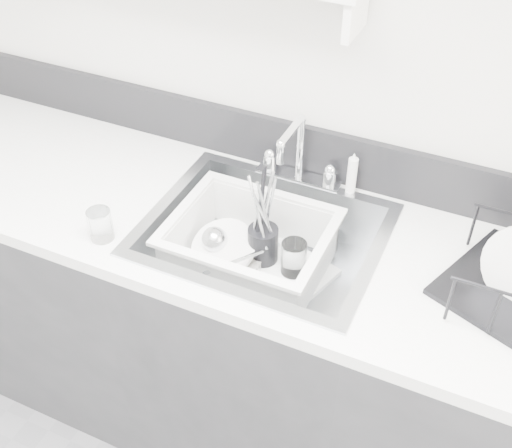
% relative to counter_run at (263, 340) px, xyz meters
% --- Properties ---
extents(counter_run, '(3.20, 0.62, 0.92)m').
position_rel_counter_run_xyz_m(counter_run, '(0.00, 0.00, 0.00)').
color(counter_run, '#27272A').
rests_on(counter_run, ground).
extents(backsplash, '(3.20, 0.02, 0.16)m').
position_rel_counter_run_xyz_m(backsplash, '(0.00, 0.30, 0.54)').
color(backsplash, black).
rests_on(backsplash, counter_run).
extents(sink, '(0.64, 0.52, 0.20)m').
position_rel_counter_run_xyz_m(sink, '(0.00, 0.00, 0.37)').
color(sink, silver).
rests_on(sink, counter_run).
extents(faucet, '(0.26, 0.18, 0.23)m').
position_rel_counter_run_xyz_m(faucet, '(0.00, 0.25, 0.52)').
color(faucet, silver).
rests_on(faucet, counter_run).
extents(side_sprayer, '(0.03, 0.03, 0.14)m').
position_rel_counter_run_xyz_m(side_sprayer, '(0.16, 0.25, 0.53)').
color(side_sprayer, white).
rests_on(side_sprayer, counter_run).
extents(wash_tub, '(0.53, 0.48, 0.17)m').
position_rel_counter_run_xyz_m(wash_tub, '(-0.04, 0.00, 0.38)').
color(wash_tub, white).
rests_on(wash_tub, sink).
extents(plate_stack, '(0.23, 0.22, 0.09)m').
position_rel_counter_run_xyz_m(plate_stack, '(-0.11, -0.01, 0.33)').
color(plate_stack, white).
rests_on(plate_stack, wash_tub).
extents(utensil_cup, '(0.09, 0.09, 0.30)m').
position_rel_counter_run_xyz_m(utensil_cup, '(-0.02, 0.05, 0.37)').
color(utensil_cup, black).
rests_on(utensil_cup, wash_tub).
extents(ladle, '(0.32, 0.22, 0.09)m').
position_rel_counter_run_xyz_m(ladle, '(-0.09, -0.03, 0.35)').
color(ladle, silver).
rests_on(ladle, wash_tub).
extents(tumbler_in_tub, '(0.08, 0.08, 0.10)m').
position_rel_counter_run_xyz_m(tumbler_in_tub, '(0.08, 0.03, 0.36)').
color(tumbler_in_tub, white).
rests_on(tumbler_in_tub, wash_tub).
extents(tumbler_counter, '(0.07, 0.07, 0.09)m').
position_rel_counter_run_xyz_m(tumbler_counter, '(-0.38, -0.21, 0.50)').
color(tumbler_counter, white).
rests_on(tumbler_counter, counter_run).
extents(bowl_small, '(0.13, 0.13, 0.03)m').
position_rel_counter_run_xyz_m(bowl_small, '(0.09, -0.09, 0.32)').
color(bowl_small, white).
rests_on(bowl_small, wash_tub).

